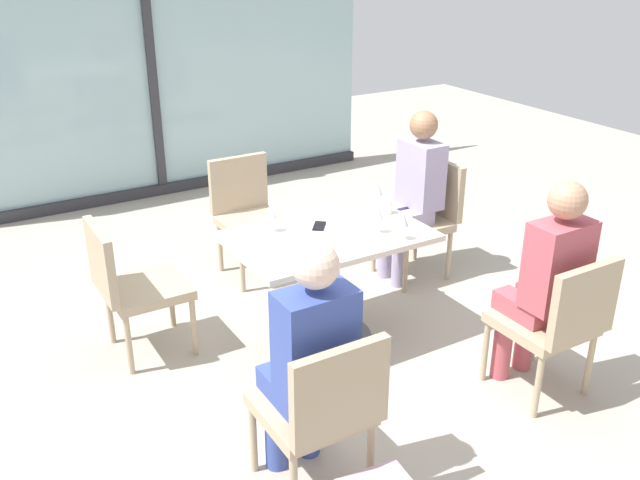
{
  "coord_description": "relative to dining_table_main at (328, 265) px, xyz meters",
  "views": [
    {
      "loc": [
        -2.02,
        -3.31,
        2.4
      ],
      "look_at": [
        0.0,
        0.1,
        0.65
      ],
      "focal_mm": 39.31,
      "sensor_mm": 36.0,
      "label": 1
    }
  ],
  "objects": [
    {
      "name": "chair_near_window",
      "position": [
        0.0,
        1.15,
        -0.03
      ],
      "size": [
        0.46,
        0.51,
        0.87
      ],
      "color": "tan",
      "rests_on": "ground_plane"
    },
    {
      "name": "cell_phone_on_table",
      "position": [
        0.01,
        0.12,
        0.21
      ],
      "size": [
        0.14,
        0.16,
        0.01
      ],
      "primitive_type": "cube",
      "rotation": [
        0.0,
        0.0,
        -0.67
      ],
      "color": "black",
      "rests_on": "dining_table_main"
    },
    {
      "name": "coffee_cup",
      "position": [
        0.49,
        0.09,
        0.25
      ],
      "size": [
        0.08,
        0.08,
        0.09
      ],
      "primitive_type": "cylinder",
      "color": "white",
      "rests_on": "dining_table_main"
    },
    {
      "name": "chair_front_right",
      "position": [
        0.74,
        -1.15,
        -0.03
      ],
      "size": [
        0.46,
        0.5,
        0.87
      ],
      "color": "tan",
      "rests_on": "ground_plane"
    },
    {
      "name": "chair_far_left",
      "position": [
        -1.1,
        0.45,
        -0.03
      ],
      "size": [
        0.5,
        0.46,
        0.87
      ],
      "color": "tan",
      "rests_on": "ground_plane"
    },
    {
      "name": "dining_table_main",
      "position": [
        0.0,
        0.0,
        0.0
      ],
      "size": [
        1.19,
        0.76,
        0.73
      ],
      "color": "silver",
      "rests_on": "ground_plane"
    },
    {
      "name": "ground_plane",
      "position": [
        0.0,
        0.0,
        -0.52
      ],
      "size": [
        12.0,
        12.0,
        0.0
      ],
      "primitive_type": "plane",
      "color": "#A89E8E"
    },
    {
      "name": "wine_glass_1",
      "position": [
        0.33,
        -0.3,
        0.34
      ],
      "size": [
        0.07,
        0.07,
        0.18
      ],
      "color": "silver",
      "rests_on": "dining_table_main"
    },
    {
      "name": "wine_glass_3",
      "position": [
        0.26,
        -0.14,
        0.34
      ],
      "size": [
        0.07,
        0.07,
        0.18
      ],
      "color": "silver",
      "rests_on": "dining_table_main"
    },
    {
      "name": "person_front_left",
      "position": [
        -0.74,
        -1.04,
        0.18
      ],
      "size": [
        0.34,
        0.39,
        1.26
      ],
      "color": "#384C9E",
      "rests_on": "ground_plane"
    },
    {
      "name": "chair_front_left",
      "position": [
        -0.74,
        -1.15,
        -0.03
      ],
      "size": [
        0.46,
        0.5,
        0.87
      ],
      "color": "tan",
      "rests_on": "ground_plane"
    },
    {
      "name": "chair_far_right",
      "position": [
        1.1,
        0.45,
        -0.03
      ],
      "size": [
        0.5,
        0.46,
        0.87
      ],
      "color": "tan",
      "rests_on": "ground_plane"
    },
    {
      "name": "wine_glass_2",
      "position": [
        0.5,
        0.21,
        0.34
      ],
      "size": [
        0.07,
        0.07,
        0.18
      ],
      "color": "silver",
      "rests_on": "dining_table_main"
    },
    {
      "name": "person_far_right",
      "position": [
        0.99,
        0.45,
        0.18
      ],
      "size": [
        0.39,
        0.34,
        1.26
      ],
      "color": "#9E93B7",
      "rests_on": "ground_plane"
    },
    {
      "name": "person_front_right",
      "position": [
        0.74,
        -1.04,
        0.18
      ],
      "size": [
        0.34,
        0.39,
        1.26
      ],
      "color": "#B24C56",
      "rests_on": "ground_plane"
    },
    {
      "name": "window_wall_backdrop",
      "position": [
        0.0,
        3.2,
        0.69
      ],
      "size": [
        4.48,
        0.1,
        2.7
      ],
      "color": "#96B7BC",
      "rests_on": "ground_plane"
    },
    {
      "name": "wine_glass_0",
      "position": [
        -0.28,
        0.2,
        0.34
      ],
      "size": [
        0.07,
        0.07,
        0.18
      ],
      "color": "silver",
      "rests_on": "dining_table_main"
    }
  ]
}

